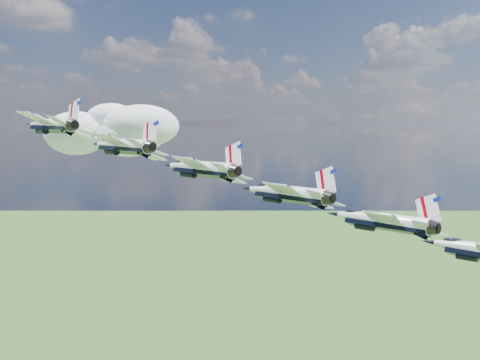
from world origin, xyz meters
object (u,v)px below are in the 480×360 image
jet_2 (198,168)px  jet_3 (284,193)px  jet_1 (120,145)px  jet_0 (49,125)px  jet_4 (378,220)px

jet_2 → jet_3: (8.38, -9.55, -3.09)m
jet_1 → jet_3: jet_1 is taller
jet_0 → jet_2: bearing=-64.0°
jet_1 → jet_3: size_ratio=1.00×
jet_0 → jet_3: (25.14, -28.65, -9.28)m
jet_2 → jet_3: jet_2 is taller
jet_3 → jet_4: jet_3 is taller
jet_0 → jet_3: 39.23m
jet_3 → jet_1: bearing=116.0°
jet_0 → jet_4: size_ratio=1.00×
jet_3 → jet_2: bearing=116.0°
jet_3 → jet_4: (8.38, -9.55, -3.09)m
jet_2 → jet_3: bearing=-64.0°
jet_0 → jet_3: bearing=-64.0°
jet_3 → jet_4: 13.08m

